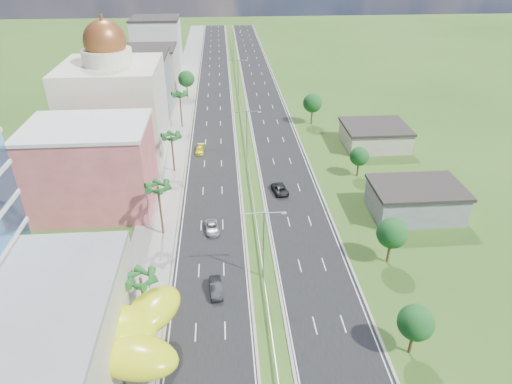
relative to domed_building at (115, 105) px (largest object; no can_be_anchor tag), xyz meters
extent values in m
plane|color=#2D5119|center=(28.00, -55.00, -11.35)|extent=(500.00, 500.00, 0.00)
cube|color=black|center=(20.50, 35.00, -11.33)|extent=(11.00, 260.00, 0.04)
cube|color=black|center=(35.50, 35.00, -11.33)|extent=(11.00, 260.00, 0.04)
cube|color=gray|center=(11.00, 35.00, -11.29)|extent=(7.00, 260.00, 0.12)
cube|color=gray|center=(28.00, 17.00, -10.73)|extent=(0.08, 216.00, 0.28)
cube|color=gray|center=(28.00, 119.00, -11.00)|extent=(0.10, 0.12, 0.70)
cylinder|color=gray|center=(28.00, -45.00, -5.85)|extent=(0.20, 0.20, 11.00)
cube|color=gray|center=(26.56, -45.00, -0.55)|extent=(2.88, 0.12, 0.12)
cube|color=gray|center=(29.44, -45.00, -0.55)|extent=(2.88, 0.12, 0.12)
cube|color=silver|center=(25.28, -45.00, -0.65)|extent=(0.60, 0.25, 0.18)
cube|color=silver|center=(30.72, -45.00, -0.65)|extent=(0.60, 0.25, 0.18)
cylinder|color=gray|center=(28.00, -5.00, -5.85)|extent=(0.20, 0.20, 11.00)
cube|color=gray|center=(26.56, -5.00, -0.55)|extent=(2.88, 0.12, 0.12)
cube|color=gray|center=(29.44, -5.00, -0.55)|extent=(2.88, 0.12, 0.12)
cube|color=silver|center=(25.28, -5.00, -0.65)|extent=(0.60, 0.25, 0.18)
cube|color=silver|center=(30.72, -5.00, -0.65)|extent=(0.60, 0.25, 0.18)
cylinder|color=gray|center=(28.00, 40.00, -5.85)|extent=(0.20, 0.20, 11.00)
cube|color=gray|center=(26.56, 40.00, -0.55)|extent=(2.88, 0.12, 0.12)
cube|color=gray|center=(29.44, 40.00, -0.55)|extent=(2.88, 0.12, 0.12)
cube|color=silver|center=(25.28, 40.00, -0.65)|extent=(0.60, 0.25, 0.18)
cube|color=silver|center=(30.72, 40.00, -0.65)|extent=(0.60, 0.25, 0.18)
cylinder|color=gray|center=(28.00, 85.00, -5.85)|extent=(0.20, 0.20, 11.00)
cube|color=gray|center=(26.56, 85.00, -0.55)|extent=(2.88, 0.12, 0.12)
cube|color=gray|center=(29.44, 85.00, -0.55)|extent=(2.88, 0.12, 0.12)
cube|color=silver|center=(25.28, 85.00, -0.65)|extent=(0.60, 0.25, 0.18)
cube|color=silver|center=(30.72, 85.00, -0.65)|extent=(0.60, 0.25, 0.18)
cylinder|color=gray|center=(4.00, -57.00, -9.35)|extent=(0.50, 0.50, 4.00)
cylinder|color=gray|center=(11.00, -62.00, -9.35)|extent=(0.50, 0.50, 4.00)
cylinder|color=gray|center=(13.00, -57.00, -9.35)|extent=(0.50, 0.50, 4.00)
cube|color=#B34D49|center=(0.00, -23.00, -3.85)|extent=(20.00, 15.00, 15.00)
cube|color=beige|center=(0.00, 0.00, -1.35)|extent=(20.00, 20.00, 20.00)
cylinder|color=beige|center=(0.00, 0.00, 10.15)|extent=(10.00, 10.00, 3.00)
sphere|color=brown|center=(0.00, 0.00, 13.15)|extent=(8.40, 8.40, 8.40)
cube|color=slate|center=(1.00, 25.00, -3.35)|extent=(16.00, 15.00, 16.00)
cube|color=#AFA190|center=(1.00, 47.00, -4.85)|extent=(16.00, 15.00, 13.00)
cube|color=silver|center=(1.00, 70.00, -2.35)|extent=(16.00, 15.00, 18.00)
cube|color=slate|center=(56.00, -30.00, -8.85)|extent=(15.00, 10.00, 5.00)
cube|color=#AFA190|center=(58.00, 0.00, -9.15)|extent=(14.00, 12.00, 4.40)
cylinder|color=#47301C|center=(12.50, -53.00, -7.60)|extent=(0.36, 0.36, 7.50)
cylinder|color=#47301C|center=(12.50, -33.00, -6.85)|extent=(0.36, 0.36, 9.00)
cylinder|color=#47301C|center=(12.50, -10.00, -7.35)|extent=(0.36, 0.36, 8.00)
cylinder|color=#47301C|center=(12.50, 15.00, -6.95)|extent=(0.36, 0.36, 8.80)
cylinder|color=#47301C|center=(12.50, 40.00, -8.90)|extent=(0.40, 0.40, 4.90)
sphere|color=#1B571F|center=(12.50, 40.00, -5.75)|extent=(4.90, 4.90, 4.90)
cylinder|color=#47301C|center=(44.00, -60.00, -9.25)|extent=(0.40, 0.40, 4.20)
sphere|color=#1B571F|center=(44.00, -60.00, -6.55)|extent=(4.20, 4.20, 4.20)
cylinder|color=#47301C|center=(47.00, -43.00, -9.08)|extent=(0.40, 0.40, 4.55)
sphere|color=#1B571F|center=(47.00, -43.00, -6.15)|extent=(4.55, 4.55, 4.55)
cylinder|color=#47301C|center=(50.00, -15.00, -9.43)|extent=(0.40, 0.40, 3.85)
sphere|color=#1B571F|center=(50.00, -15.00, -6.95)|extent=(3.85, 3.85, 3.85)
cylinder|color=#47301C|center=(46.00, 15.00, -8.90)|extent=(0.40, 0.40, 4.90)
sphere|color=#1B571F|center=(46.00, 15.00, -5.75)|extent=(4.90, 4.90, 4.90)
imported|color=black|center=(21.21, -47.85, -10.54)|extent=(2.06, 4.83, 1.55)
imported|color=#979A9E|center=(20.53, -32.79, -10.67)|extent=(2.68, 4.89, 1.30)
imported|color=gold|center=(17.56, -1.00, -10.65)|extent=(2.15, 4.70, 1.33)
imported|color=black|center=(33.33, -20.51, -10.56)|extent=(3.30, 5.74, 1.50)
camera|label=1|loc=(23.09, -96.17, 31.74)|focal=32.00mm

